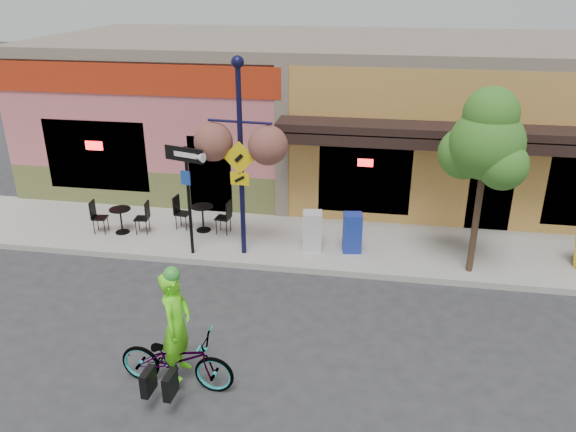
% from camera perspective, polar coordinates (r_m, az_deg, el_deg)
% --- Properties ---
extents(ground, '(90.00, 90.00, 0.00)m').
position_cam_1_polar(ground, '(12.39, 1.17, -6.97)').
color(ground, '#2D2D30').
rests_on(ground, ground).
extents(sidewalk, '(24.00, 3.00, 0.15)m').
position_cam_1_polar(sidewalk, '(14.11, 2.38, -2.69)').
color(sidewalk, '#9E9B93').
rests_on(sidewalk, ground).
extents(curb, '(24.00, 0.12, 0.15)m').
position_cam_1_polar(curb, '(12.83, 1.54, -5.46)').
color(curb, '#A8A59E').
rests_on(curb, ground).
extents(building, '(18.20, 8.20, 4.50)m').
position_cam_1_polar(building, '(18.61, 4.72, 10.72)').
color(building, '#C46166').
rests_on(building, ground).
extents(bicycle, '(1.97, 0.78, 1.02)m').
position_cam_1_polar(bicycle, '(9.54, -11.26, -14.07)').
color(bicycle, maroon).
rests_on(bicycle, ground).
extents(cyclist_rider, '(0.48, 0.69, 1.84)m').
position_cam_1_polar(cyclist_rider, '(9.29, -11.16, -12.08)').
color(cyclist_rider, '#69FF1A').
rests_on(cyclist_rider, ground).
extents(lamp_post, '(1.50, 0.70, 4.58)m').
position_cam_1_polar(lamp_post, '(12.62, -4.80, 5.64)').
color(lamp_post, '#111035').
rests_on(lamp_post, sidewalk).
extents(one_way_sign, '(1.03, 0.50, 2.62)m').
position_cam_1_polar(one_way_sign, '(13.08, -10.01, 1.44)').
color(one_way_sign, black).
rests_on(one_way_sign, sidewalk).
extents(cafe_set_left, '(1.52, 0.90, 0.86)m').
position_cam_1_polar(cafe_set_left, '(14.90, -16.62, -0.11)').
color(cafe_set_left, black).
rests_on(cafe_set_left, sidewalk).
extents(cafe_set_right, '(1.55, 0.88, 0.89)m').
position_cam_1_polar(cafe_set_right, '(14.56, -8.66, 0.14)').
color(cafe_set_right, black).
rests_on(cafe_set_right, sidewalk).
extents(newspaper_box_blue, '(0.48, 0.44, 0.96)m').
position_cam_1_polar(newspaper_box_blue, '(13.39, 6.55, -1.69)').
color(newspaper_box_blue, '#192F97').
rests_on(newspaper_box_blue, sidewalk).
extents(newspaper_box_grey, '(0.49, 0.45, 0.96)m').
position_cam_1_polar(newspaper_box_grey, '(13.41, 2.48, -1.51)').
color(newspaper_box_grey, silver).
rests_on(newspaper_box_grey, sidewalk).
extents(street_tree, '(2.13, 2.13, 4.15)m').
position_cam_1_polar(street_tree, '(12.47, 19.04, 3.17)').
color(street_tree, '#3D7A26').
rests_on(street_tree, sidewalk).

